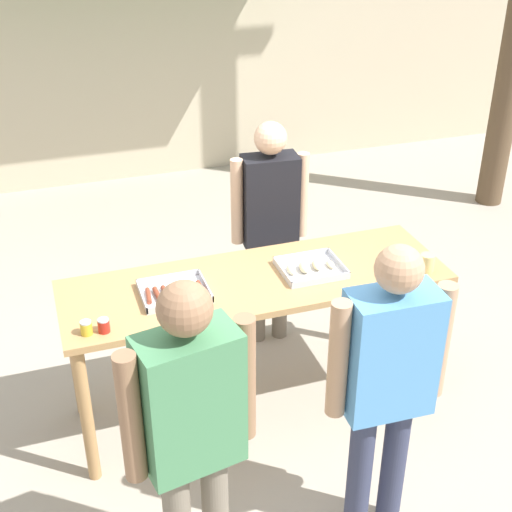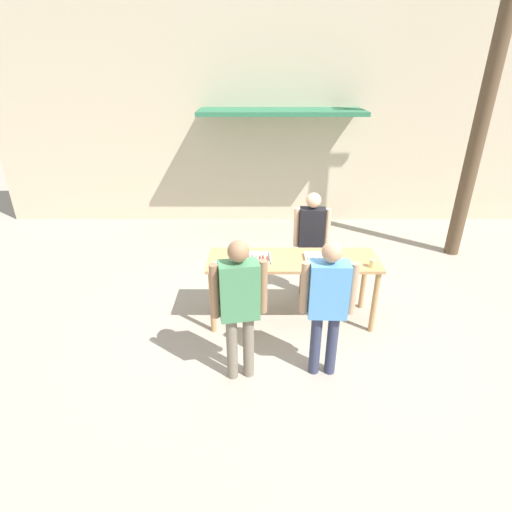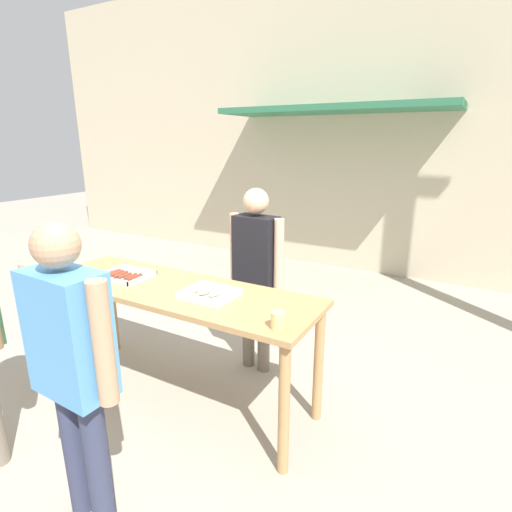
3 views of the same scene
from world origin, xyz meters
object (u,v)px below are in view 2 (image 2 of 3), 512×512
object	(u,v)px
food_tray_sausages	(256,259)
condiment_jar_ketchup	(223,265)
condiment_jar_mustard	(216,265)
person_customer_holding_hotdog	(239,301)
beer_cup	(372,263)
person_server_behind_table	(311,236)
person_customer_with_cup	(327,300)
utility_pole	(490,86)
food_tray_buns	(318,258)

from	to	relation	value
food_tray_sausages	condiment_jar_ketchup	size ratio (longest dim) A/B	4.90
condiment_jar_mustard	person_customer_holding_hotdog	distance (m)	0.95
beer_cup	person_server_behind_table	world-z (taller)	person_server_behind_table
condiment_jar_ketchup	person_customer_with_cup	world-z (taller)	person_customer_with_cup
food_tray_sausages	person_server_behind_table	size ratio (longest dim) A/B	0.23
person_customer_with_cup	person_server_behind_table	bearing A→B (deg)	-89.41
beer_cup	condiment_jar_ketchup	bearing A→B (deg)	-179.40
condiment_jar_ketchup	person_customer_holding_hotdog	size ratio (longest dim) A/B	0.04
person_customer_with_cup	utility_pole	size ratio (longest dim) A/B	0.29
person_server_behind_table	person_customer_holding_hotdog	size ratio (longest dim) A/B	0.96
person_server_behind_table	person_customer_with_cup	size ratio (longest dim) A/B	0.98
person_server_behind_table	person_customer_holding_hotdog	world-z (taller)	person_customer_holding_hotdog
condiment_jar_ketchup	person_server_behind_table	world-z (taller)	person_server_behind_table
food_tray_buns	person_customer_holding_hotdog	bearing A→B (deg)	-131.53
food_tray_sausages	condiment_jar_mustard	world-z (taller)	condiment_jar_mustard
food_tray_buns	beer_cup	distance (m)	0.68
person_customer_holding_hotdog	condiment_jar_mustard	bearing A→B (deg)	-80.17
food_tray_buns	utility_pole	xyz separation A→B (m)	(2.89, 2.19, 1.96)
food_tray_buns	beer_cup	xyz separation A→B (m)	(0.65, -0.21, 0.04)
food_tray_sausages	utility_pole	bearing A→B (deg)	30.61
beer_cup	person_server_behind_table	distance (m)	1.12
food_tray_sausages	person_customer_holding_hotdog	distance (m)	1.13
condiment_jar_mustard	person_customer_holding_hotdog	xyz separation A→B (m)	(0.33, -0.89, 0.03)
condiment_jar_mustard	beer_cup	bearing A→B (deg)	0.35
condiment_jar_ketchup	person_server_behind_table	xyz separation A→B (m)	(1.22, 0.92, 0.01)
beer_cup	person_server_behind_table	bearing A→B (deg)	125.95
food_tray_sausages	condiment_jar_ketchup	xyz separation A→B (m)	(-0.42, -0.23, 0.02)
beer_cup	person_customer_with_cup	size ratio (longest dim) A/B	0.06
person_customer_with_cup	condiment_jar_mustard	bearing A→B (deg)	-31.20
utility_pole	food_tray_buns	bearing A→B (deg)	-142.88
condiment_jar_mustard	utility_pole	size ratio (longest dim) A/B	0.01
person_customer_holding_hotdog	food_tray_buns	bearing A→B (deg)	-141.93
food_tray_sausages	condiment_jar_ketchup	distance (m)	0.48
condiment_jar_mustard	person_server_behind_table	distance (m)	1.60
condiment_jar_ketchup	person_customer_with_cup	size ratio (longest dim) A/B	0.05
person_server_behind_table	person_customer_holding_hotdog	xyz separation A→B (m)	(-0.98, -1.80, 0.03)
condiment_jar_ketchup	person_customer_holding_hotdog	world-z (taller)	person_customer_holding_hotdog
utility_pole	beer_cup	bearing A→B (deg)	-133.03
food_tray_sausages	beer_cup	bearing A→B (deg)	-8.25
person_customer_holding_hotdog	utility_pole	world-z (taller)	utility_pole
utility_pole	person_server_behind_table	bearing A→B (deg)	-152.62
condiment_jar_mustard	utility_pole	distance (m)	5.23
condiment_jar_mustard	person_customer_holding_hotdog	bearing A→B (deg)	-69.77
person_customer_with_cup	beer_cup	bearing A→B (deg)	-127.67
condiment_jar_mustard	person_customer_with_cup	xyz separation A→B (m)	(1.27, -0.83, 0.01)
food_tray_buns	person_server_behind_table	world-z (taller)	person_server_behind_table
person_server_behind_table	beer_cup	bearing A→B (deg)	-49.65
condiment_jar_mustard	person_server_behind_table	bearing A→B (deg)	34.94
condiment_jar_mustard	condiment_jar_ketchup	size ratio (longest dim) A/B	1.00
food_tray_sausages	person_customer_holding_hotdog	bearing A→B (deg)	-98.97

